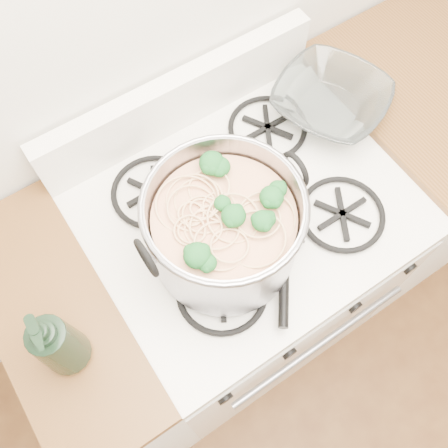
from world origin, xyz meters
TOP-DOWN VIEW (x-y plane):
  - gas_range at (0.00, 1.26)m, footprint 0.76×0.66m
  - counter_left at (-0.51, 1.26)m, footprint 0.25×0.65m
  - counter_right at (0.88, 1.26)m, footprint 1.00×0.65m
  - stock_pot at (-0.11, 1.19)m, footprint 0.36×0.33m
  - spatula at (0.04, 1.17)m, footprint 0.42×0.42m
  - glass_bowl at (0.33, 1.37)m, footprint 0.15×0.15m
  - bottle at (-0.50, 1.17)m, footprint 0.10×0.10m

SIDE VIEW (x-z plane):
  - gas_range at x=0.00m, z-range -0.03..0.90m
  - counter_left at x=-0.51m, z-range 0.00..0.92m
  - counter_right at x=0.88m, z-range 0.00..0.92m
  - spatula at x=0.04m, z-range 0.92..0.95m
  - glass_bowl at x=0.33m, z-range 0.92..0.95m
  - stock_pot at x=-0.11m, z-range 0.91..1.14m
  - bottle at x=-0.50m, z-range 0.92..1.16m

